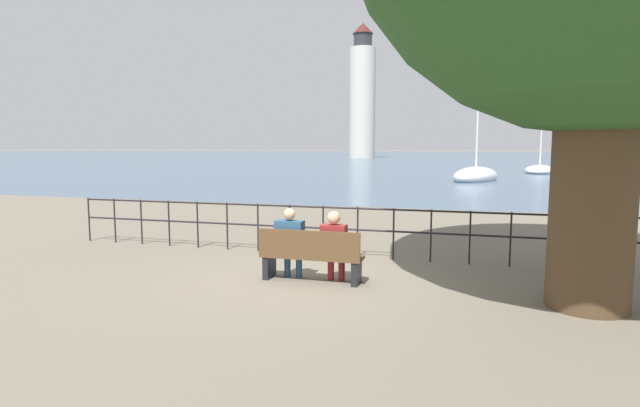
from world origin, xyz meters
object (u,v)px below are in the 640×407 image
at_px(park_bench, 311,257).
at_px(seated_person_left, 290,240).
at_px(sailboat_1, 540,170).
at_px(sailboat_2, 476,176).
at_px(seated_person_right, 334,243).
at_px(harbor_lighthouse, 362,96).

relative_size(park_bench, seated_person_left, 1.42).
height_order(seated_person_left, sailboat_1, sailboat_1).
relative_size(sailboat_1, sailboat_2, 1.12).
bearing_deg(park_bench, seated_person_left, 169.17).
bearing_deg(seated_person_right, sailboat_2, 84.30).
height_order(park_bench, seated_person_left, seated_person_left).
relative_size(seated_person_left, harbor_lighthouse, 0.04).
bearing_deg(sailboat_2, harbor_lighthouse, 126.09).
height_order(sailboat_2, harbor_lighthouse, harbor_lighthouse).
bearing_deg(harbor_lighthouse, sailboat_2, -72.74).
relative_size(sailboat_1, harbor_lighthouse, 0.33).
height_order(sailboat_1, sailboat_2, sailboat_1).
relative_size(seated_person_right, harbor_lighthouse, 0.04).
distance_m(park_bench, seated_person_left, 0.47).
height_order(park_bench, seated_person_right, seated_person_right).
relative_size(sailboat_2, harbor_lighthouse, 0.30).
distance_m(park_bench, sailboat_2, 28.50).
bearing_deg(sailboat_1, harbor_lighthouse, 124.88).
bearing_deg(park_bench, seated_person_right, 11.16).
relative_size(seated_person_left, sailboat_1, 0.13).
relative_size(seated_person_left, sailboat_2, 0.14).
bearing_deg(sailboat_1, seated_person_right, -92.19).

